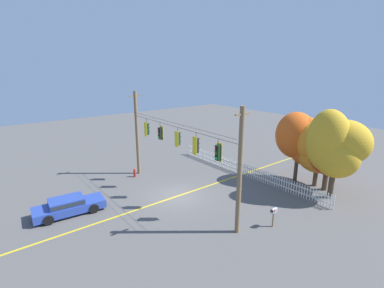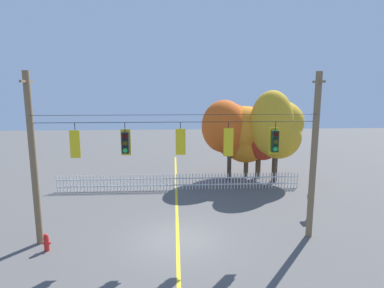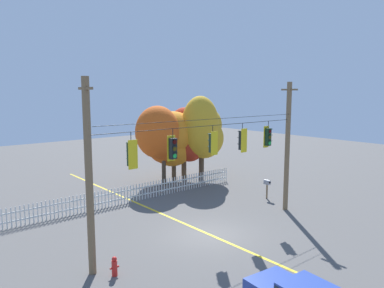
{
  "view_description": "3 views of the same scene",
  "coord_description": "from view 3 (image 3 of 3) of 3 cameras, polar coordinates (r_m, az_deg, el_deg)",
  "views": [
    {
      "loc": [
        16.52,
        -11.57,
        9.74
      ],
      "look_at": [
        0.15,
        1.32,
        4.02
      ],
      "focal_mm": 26.45,
      "sensor_mm": 36.0,
      "label": 1
    },
    {
      "loc": [
        -0.12,
        -13.98,
        6.99
      ],
      "look_at": [
        0.74,
        1.13,
        4.32
      ],
      "focal_mm": 29.98,
      "sensor_mm": 36.0,
      "label": 2
    },
    {
      "loc": [
        -12.05,
        -13.1,
        7.12
      ],
      "look_at": [
        0.26,
        1.68,
        4.4
      ],
      "focal_mm": 34.62,
      "sensor_mm": 36.0,
      "label": 3
    }
  ],
  "objects": [
    {
      "name": "traffic_signal_northbound_primary",
      "position": [
        19.58,
        7.76,
        0.59
      ],
      "size": [
        0.43,
        0.38,
        1.53
      ],
      "color": "black"
    },
    {
      "name": "traffic_signal_eastbound_side",
      "position": [
        18.08,
        3.21,
        0.17
      ],
      "size": [
        0.43,
        0.38,
        1.44
      ],
      "color": "black"
    },
    {
      "name": "traffic_signal_southbound_primary",
      "position": [
        21.2,
        11.61,
        1.08
      ],
      "size": [
        0.43,
        0.38,
        1.5
      ],
      "color": "black"
    },
    {
      "name": "roadside_mailbox",
      "position": [
        25.37,
        11.5,
        -5.96
      ],
      "size": [
        0.25,
        0.44,
        1.3
      ],
      "color": "brown",
      "rests_on": "ground"
    },
    {
      "name": "autumn_maple_far_west",
      "position": [
        29.65,
        1.5,
        2.27
      ],
      "size": [
        4.25,
        3.75,
        6.81
      ],
      "color": "#473828",
      "rests_on": "ground"
    },
    {
      "name": "traffic_signal_northbound_secondary",
      "position": [
        15.38,
        -9.31,
        -1.53
      ],
      "size": [
        0.43,
        0.38,
        1.52
      ],
      "color": "black"
    },
    {
      "name": "fire_hydrant",
      "position": [
        15.46,
        -11.86,
        -17.97
      ],
      "size": [
        0.38,
        0.22,
        0.79
      ],
      "color": "red",
      "rests_on": "ground"
    },
    {
      "name": "autumn_maple_mid",
      "position": [
        29.43,
        -3.35,
        0.99
      ],
      "size": [
        4.32,
        3.98,
        5.61
      ],
      "color": "brown",
      "rests_on": "ground"
    },
    {
      "name": "white_picket_fence",
      "position": [
        24.77,
        -8.56,
        -7.4
      ],
      "size": [
        16.68,
        0.06,
        1.12
      ],
      "color": "silver",
      "rests_on": "ground"
    },
    {
      "name": "autumn_oak_far_east",
      "position": [
        30.03,
        -0.79,
        1.37
      ],
      "size": [
        3.09,
        3.55,
        5.86
      ],
      "color": "brown",
      "rests_on": "ground"
    },
    {
      "name": "lane_centerline_stripe",
      "position": [
        19.17,
        2.7,
        -13.75
      ],
      "size": [
        0.16,
        36.0,
        0.01
      ],
      "primitive_type": "cube",
      "color": "gold",
      "rests_on": "ground"
    },
    {
      "name": "signal_support_span",
      "position": [
        18.09,
        2.79,
        -2.16
      ],
      "size": [
        12.81,
        1.1,
        7.7
      ],
      "color": "brown",
      "rests_on": "ground"
    },
    {
      "name": "ground",
      "position": [
        19.18,
        2.7,
        -13.76
      ],
      "size": [
        80.0,
        80.0,
        0.0
      ],
      "primitive_type": "plane",
      "color": "#565451"
    },
    {
      "name": "traffic_signal_westbound_side",
      "position": [
        16.56,
        -2.98,
        -0.69
      ],
      "size": [
        0.43,
        0.38,
        1.48
      ],
      "color": "black"
    },
    {
      "name": "autumn_maple_near_fence",
      "position": [
        28.26,
        -4.91,
        1.51
      ],
      "size": [
        4.02,
        3.33,
        6.1
      ],
      "color": "#473828",
      "rests_on": "ground"
    }
  ]
}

